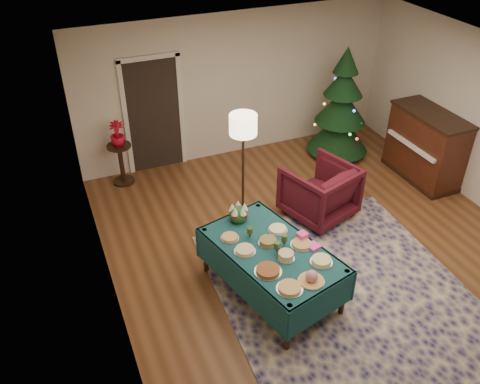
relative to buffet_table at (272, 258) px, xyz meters
name	(u,v)px	position (x,y,z in m)	size (l,w,h in m)	color
room_shell	(339,180)	(1.07, 0.27, 0.76)	(7.00, 7.00, 7.00)	#593319
doorway	(154,113)	(-0.53, 3.75, 0.51)	(1.08, 0.04, 2.16)	black
rug	(354,307)	(0.88, -0.69, -0.58)	(3.20, 4.20, 0.02)	#141245
buffet_table	(272,258)	(0.00, 0.00, 0.00)	(1.54, 2.10, 0.74)	black
platter_0	(290,288)	(-0.12, -0.72, 0.17)	(0.31, 0.31, 0.05)	silver
platter_1	(312,277)	(0.17, -0.70, 0.21)	(0.31, 0.31, 0.16)	silver
platter_2	(321,261)	(0.45, -0.46, 0.17)	(0.28, 0.28, 0.06)	silver
platter_3	(268,270)	(-0.23, -0.36, 0.17)	(0.34, 0.34, 0.05)	silver
platter_4	(286,256)	(0.08, -0.23, 0.19)	(0.22, 0.22, 0.10)	silver
platter_5	(302,244)	(0.38, -0.07, 0.16)	(0.29, 0.29, 0.04)	silver
platter_6	(245,250)	(-0.34, 0.09, 0.17)	(0.28, 0.28, 0.05)	silver
platter_7	(268,241)	(0.00, 0.12, 0.18)	(0.25, 0.25, 0.07)	silver
platter_8	(278,229)	(0.24, 0.32, 0.16)	(0.27, 0.27, 0.04)	silver
platter_9	(230,237)	(-0.42, 0.40, 0.16)	(0.25, 0.25, 0.04)	silver
goblet_0	(250,233)	(-0.17, 0.31, 0.24)	(0.08, 0.08, 0.17)	#2D471E
goblet_1	(284,240)	(0.17, 0.00, 0.24)	(0.08, 0.08, 0.17)	#2D471E
goblet_2	(277,248)	(0.02, -0.09, 0.24)	(0.08, 0.08, 0.17)	#2D471E
napkin_stack	(313,246)	(0.50, -0.17, 0.17)	(0.15, 0.15, 0.04)	#F544A6
gift_box	(302,236)	(0.45, 0.03, 0.19)	(0.12, 0.12, 0.10)	#EA4197
centerpiece	(239,213)	(-0.16, 0.72, 0.27)	(0.26, 0.27, 0.30)	#1E4C1E
armchair	(319,189)	(1.45, 1.28, -0.09)	(0.97, 0.91, 1.00)	#440E18
floor_lamp	(243,131)	(0.38, 1.84, 0.88)	(0.42, 0.42, 1.73)	#A57F3F
side_table	(122,164)	(-1.25, 3.47, -0.23)	(0.42, 0.42, 0.75)	black
potted_plant	(118,139)	(-1.25, 3.47, 0.28)	(0.25, 0.44, 0.25)	red
christmas_tree	(341,108)	(2.82, 2.92, 0.36)	(1.51, 1.51, 2.12)	black
piano	(425,147)	(3.75, 1.59, 0.03)	(0.70, 1.46, 1.26)	black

